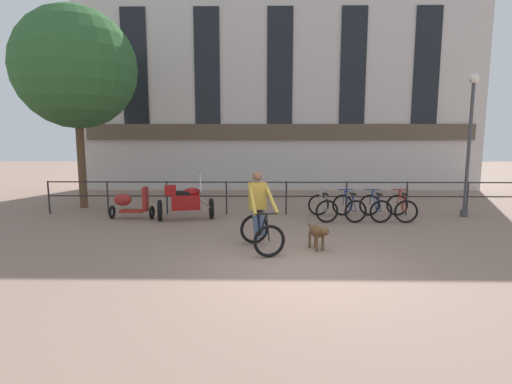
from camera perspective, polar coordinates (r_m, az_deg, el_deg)
name	(u,v)px	position (r m, az deg, el deg)	size (l,w,h in m)	color
ground_plane	(303,270)	(7.59, 6.66, -11.01)	(60.00, 60.00, 0.00)	#8E7060
canal_railing	(286,192)	(12.48, 4.35, -0.02)	(15.05, 0.05, 1.05)	#232326
building_facade	(279,84)	(18.27, 3.38, 15.21)	(18.00, 0.72, 9.48)	beige
cyclist_with_bike	(260,214)	(8.74, 0.52, -3.21)	(0.99, 1.32, 1.70)	black
dog	(318,232)	(8.77, 8.82, -5.69)	(0.43, 0.82, 0.58)	brown
parked_motorcycle	(185,201)	(11.87, -10.08, -1.27)	(1.71, 0.94, 1.35)	black
parked_bicycle_near_lamp	(323,207)	(12.01, 9.49, -2.14)	(0.76, 1.16, 0.86)	black
parked_bicycle_mid_left	(349,207)	(12.15, 13.13, -2.12)	(0.83, 1.20, 0.86)	black
parked_bicycle_mid_right	(375,207)	(12.33, 16.66, -2.10)	(0.71, 1.14, 0.86)	black
parked_bicycle_far_end	(402,207)	(12.57, 20.07, -2.07)	(0.76, 1.17, 0.86)	black
parked_scooter	(130,204)	(12.41, -17.53, -1.60)	(1.29, 0.42, 0.96)	black
street_lamp	(470,138)	(13.59, 28.21, 6.82)	(0.28, 0.28, 4.25)	#424247
tree_canalside_left	(76,68)	(14.93, -24.37, 15.80)	(3.94, 3.94, 6.63)	brown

